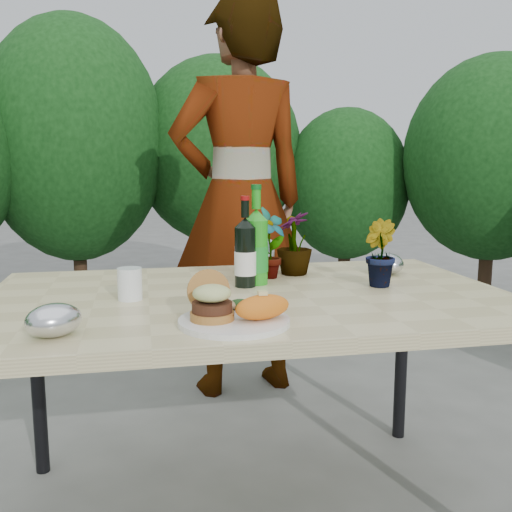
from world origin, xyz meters
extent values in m
cube|color=#D1C28B|center=(0.00, 0.00, 0.73)|extent=(1.60, 1.00, 0.04)
cylinder|color=black|center=(-0.72, 0.42, 0.35)|extent=(0.05, 0.05, 0.71)
cylinder|color=black|center=(0.72, 0.42, 0.35)|extent=(0.05, 0.05, 0.71)
cylinder|color=#382316|center=(-0.80, 2.80, 0.21)|extent=(0.10, 0.10, 0.42)
ellipsoid|color=#1B511B|center=(-0.80, 2.80, 1.32)|extent=(1.34, 1.34, 1.80)
cylinder|color=#382316|center=(0.30, 3.00, 0.25)|extent=(0.10, 0.10, 0.50)
ellipsoid|color=#1B511B|center=(0.30, 3.00, 1.25)|extent=(1.35, 1.35, 1.51)
cylinder|color=#382316|center=(1.30, 2.70, 0.19)|extent=(0.10, 0.10, 0.38)
ellipsoid|color=#1B511B|center=(1.30, 2.70, 0.99)|extent=(1.01, 1.01, 1.21)
cylinder|color=#382316|center=(2.20, 2.10, 0.22)|extent=(0.10, 0.10, 0.44)
ellipsoid|color=#1B511B|center=(2.20, 2.10, 1.19)|extent=(1.28, 1.28, 1.49)
cylinder|color=white|center=(-0.11, -0.33, 0.76)|extent=(0.28, 0.28, 0.01)
cylinder|color=#B7722D|center=(-0.16, -0.33, 0.78)|extent=(0.11, 0.11, 0.02)
cylinder|color=#472314|center=(-0.16, -0.33, 0.80)|extent=(0.10, 0.10, 0.02)
ellipsoid|color=beige|center=(-0.16, -0.33, 0.83)|extent=(0.10, 0.10, 0.04)
cylinder|color=#B7722D|center=(-0.16, -0.26, 0.82)|extent=(0.11, 0.06, 0.11)
ellipsoid|color=orange|center=(-0.04, -0.35, 0.80)|extent=(0.17, 0.12, 0.06)
ellipsoid|color=olive|center=(-0.11, -0.24, 0.78)|extent=(0.04, 0.04, 0.02)
ellipsoid|color=#193814|center=(-0.08, -0.24, 0.78)|extent=(0.06, 0.04, 0.03)
cylinder|color=black|center=(0.00, 0.10, 0.85)|extent=(0.07, 0.07, 0.19)
cylinder|color=white|center=(0.00, 0.10, 0.83)|extent=(0.07, 0.07, 0.08)
cone|color=black|center=(0.00, 0.10, 0.96)|extent=(0.07, 0.07, 0.03)
cylinder|color=black|center=(0.00, 0.10, 1.00)|extent=(0.03, 0.03, 0.06)
cylinder|color=maroon|center=(0.00, 0.10, 1.04)|extent=(0.03, 0.03, 0.01)
cylinder|color=#239B1C|center=(0.04, 0.14, 0.86)|extent=(0.08, 0.08, 0.21)
cylinder|color=#198C26|center=(0.04, 0.14, 0.84)|extent=(0.08, 0.08, 0.09)
cone|color=#239B1C|center=(0.04, 0.14, 0.98)|extent=(0.08, 0.08, 0.04)
cylinder|color=#239B1C|center=(0.04, 0.14, 1.03)|extent=(0.03, 0.03, 0.06)
cylinder|color=#0C5919|center=(0.04, 0.14, 1.07)|extent=(0.03, 0.03, 0.02)
cylinder|color=white|center=(-0.37, -0.01, 0.80)|extent=(0.07, 0.07, 0.09)
imported|color=#25551D|center=(0.11, 0.22, 0.87)|extent=(0.16, 0.14, 0.25)
imported|color=#1F581E|center=(0.43, 0.03, 0.86)|extent=(0.11, 0.13, 0.22)
imported|color=#276021|center=(0.21, 0.28, 0.86)|extent=(0.18, 0.18, 0.23)
imported|color=white|center=(0.08, 0.36, 0.81)|extent=(0.16, 0.16, 0.12)
ellipsoid|color=silver|center=(-0.53, -0.35, 0.79)|extent=(0.17, 0.16, 0.08)
ellipsoid|color=#AFB1B6|center=(0.54, 0.21, 0.79)|extent=(0.13, 0.15, 0.08)
imported|color=#996A4C|center=(0.16, 1.08, 0.97)|extent=(0.78, 0.58, 1.94)
camera|label=1|loc=(-0.32, -1.69, 1.15)|focal=40.00mm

